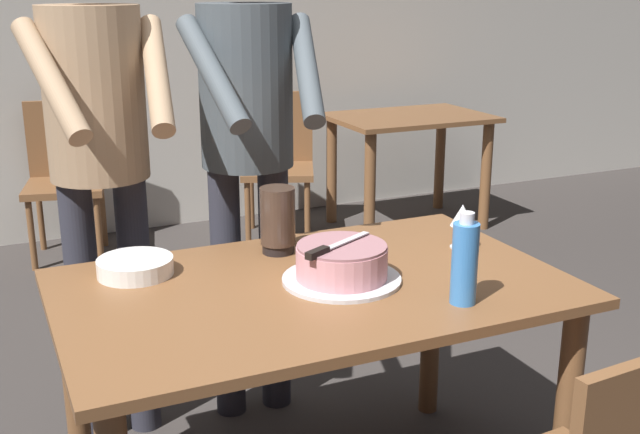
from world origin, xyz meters
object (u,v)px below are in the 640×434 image
object	(u,v)px
plate_stack	(135,267)
person_standing_beside	(99,140)
cake_knife	(326,249)
person_cutting_cake	(248,130)
wine_glass_near	(462,217)
water_bottle	(465,262)
hurricane_lamp	(278,220)
background_table	(409,140)
background_chair_1	(66,173)
cake_on_platter	(342,264)
main_dining_table	(313,322)
background_chair_0	(278,159)

from	to	relation	value
plate_stack	person_standing_beside	size ratio (longest dim) A/B	0.13
cake_knife	person_cutting_cake	world-z (taller)	person_cutting_cake
wine_glass_near	person_standing_beside	bearing A→B (deg)	149.83
water_bottle	hurricane_lamp	xyz separation A→B (m)	(-0.30, 0.58, -0.01)
background_table	wine_glass_near	bearing A→B (deg)	-116.90
person_standing_beside	background_chair_1	distance (m)	2.18
cake_knife	person_standing_beside	size ratio (longest dim) A/B	0.15
plate_stack	person_standing_beside	distance (m)	0.51
plate_stack	background_chair_1	xyz separation A→B (m)	(0.08, 2.51, -0.28)
cake_on_platter	background_chair_1	world-z (taller)	background_chair_1
person_cutting_cake	background_table	world-z (taller)	person_cutting_cake
main_dining_table	hurricane_lamp	world-z (taller)	hurricane_lamp
cake_knife	main_dining_table	bearing A→B (deg)	107.68
cake_knife	water_bottle	xyz separation A→B (m)	(0.29, -0.24, -0.00)
background_chair_1	person_cutting_cake	bearing A→B (deg)	-79.39
person_standing_beside	background_chair_1	size ratio (longest dim) A/B	1.91
main_dining_table	plate_stack	bearing A→B (deg)	148.23
plate_stack	person_cutting_cake	size ratio (longest dim) A/B	0.13
background_table	cake_on_platter	bearing A→B (deg)	-124.12
cake_on_platter	cake_knife	distance (m)	0.10
plate_stack	background_chair_1	world-z (taller)	background_chair_1
main_dining_table	background_table	distance (m)	3.02
cake_knife	background_table	world-z (taller)	cake_knife
cake_on_platter	water_bottle	bearing A→B (deg)	-50.13
person_standing_beside	background_table	distance (m)	2.88
person_standing_beside	main_dining_table	bearing A→B (deg)	-55.98
cake_knife	wine_glass_near	xyz separation A→B (m)	(0.54, 0.14, -0.01)
wine_glass_near	background_table	distance (m)	2.67
cake_knife	water_bottle	size ratio (longest dim) A/B	1.00
cake_on_platter	person_standing_beside	world-z (taller)	person_standing_beside
background_chair_1	water_bottle	bearing A→B (deg)	-77.76
wine_glass_near	background_chair_0	size ratio (longest dim) A/B	0.16
water_bottle	background_chair_1	distance (m)	3.17
water_bottle	background_chair_1	bearing A→B (deg)	102.24
cake_on_platter	person_cutting_cake	bearing A→B (deg)	93.51
cake_on_platter	plate_stack	distance (m)	0.60
cake_on_platter	cake_knife	bearing A→B (deg)	-152.59
cake_knife	hurricane_lamp	distance (m)	0.34
person_cutting_cake	background_chair_0	distance (m)	2.25
hurricane_lamp	person_standing_beside	world-z (taller)	person_standing_beside
background_table	background_chair_1	distance (m)	2.14
plate_stack	person_cutting_cake	bearing A→B (deg)	37.90
person_cutting_cake	background_chair_1	distance (m)	2.25
plate_stack	background_table	distance (m)	3.11
main_dining_table	person_cutting_cake	xyz separation A→B (m)	(0.04, 0.65, 0.44)
person_standing_beside	background_chair_0	world-z (taller)	person_standing_beside
cake_on_platter	cake_knife	world-z (taller)	cake_knife
cake_knife	background_table	distance (m)	3.07
main_dining_table	cake_knife	size ratio (longest dim) A/B	5.69
water_bottle	wine_glass_near	bearing A→B (deg)	56.58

